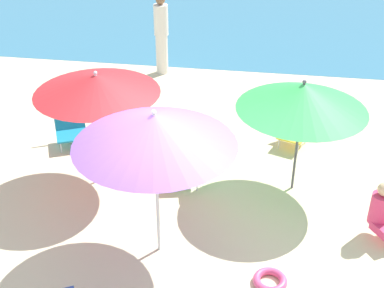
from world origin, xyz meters
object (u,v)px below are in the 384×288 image
object	(u,v)px
umbrella_green	(303,97)
person_a	(161,35)
beach_chair_a	(296,128)
beach_chair_d	(183,139)
person_b	(383,213)
umbrella_purple	(154,130)
beach_chair_e	(71,127)
umbrella_red	(96,84)
beach_chair_c	(109,119)
beach_chair_b	(190,167)
swim_ring	(270,281)

from	to	relation	value
umbrella_green	person_a	world-z (taller)	umbrella_green
beach_chair_a	beach_chair_d	size ratio (longest dim) A/B	0.95
beach_chair_a	person_b	size ratio (longest dim) A/B	0.83
beach_chair_d	person_a	world-z (taller)	person_a
umbrella_purple	beach_chair_a	xyz separation A→B (m)	(1.82, 3.11, -1.53)
beach_chair_d	beach_chair_e	size ratio (longest dim) A/B	1.01
umbrella_red	beach_chair_a	size ratio (longest dim) A/B	2.62
beach_chair_c	beach_chair_d	xyz separation A→B (m)	(1.44, -0.47, -0.03)
beach_chair_d	person_a	size ratio (longest dim) A/B	0.42
umbrella_green	person_b	bearing A→B (deg)	-40.42
beach_chair_a	beach_chair_d	bearing A→B (deg)	-48.50
umbrella_green	beach_chair_d	size ratio (longest dim) A/B	2.52
beach_chair_c	umbrella_red	bearing A→B (deg)	19.30
umbrella_purple	beach_chair_a	world-z (taller)	umbrella_purple
umbrella_red	person_a	distance (m)	4.44
umbrella_green	beach_chair_b	xyz separation A→B (m)	(-1.60, -0.15, -1.27)
beach_chair_b	beach_chair_c	bearing A→B (deg)	-49.58
umbrella_purple	person_b	world-z (taller)	umbrella_purple
beach_chair_a	swim_ring	size ratio (longest dim) A/B	1.67
beach_chair_c	beach_chair_e	size ratio (longest dim) A/B	0.93
umbrella_green	beach_chair_c	xyz separation A→B (m)	(-3.30, 1.10, -1.22)
beach_chair_b	swim_ring	xyz separation A→B (m)	(1.32, -1.97, -0.28)
umbrella_purple	swim_ring	bearing A→B (deg)	-15.12
beach_chair_a	beach_chair_e	bearing A→B (deg)	-61.83
beach_chair_d	beach_chair_e	xyz separation A→B (m)	(-2.06, 0.17, -0.03)
umbrella_green	beach_chair_b	size ratio (longest dim) A/B	2.73
umbrella_purple	person_b	bearing A→B (deg)	13.71
beach_chair_b	beach_chair_d	world-z (taller)	beach_chair_d
person_b	umbrella_red	bearing A→B (deg)	-133.41
beach_chair_c	person_b	size ratio (longest dim) A/B	0.81
beach_chair_a	beach_chair_d	distance (m)	2.05
beach_chair_c	person_b	bearing A→B (deg)	70.66
umbrella_green	person_a	bearing A→B (deg)	125.23
umbrella_red	person_b	world-z (taller)	umbrella_red
beach_chair_c	beach_chair_e	distance (m)	0.69
beach_chair_e	swim_ring	size ratio (longest dim) A/B	1.75
umbrella_green	beach_chair_e	bearing A→B (deg)	168.32
umbrella_purple	beach_chair_c	xyz separation A→B (m)	(-1.52, 2.82, -1.48)
beach_chair_b	beach_chair_c	size ratio (longest dim) A/B	1.00
umbrella_red	beach_chair_e	xyz separation A→B (m)	(-0.93, 1.00, -1.35)
umbrella_red	umbrella_green	size ratio (longest dim) A/B	0.99
umbrella_red	umbrella_green	distance (m)	3.00
umbrella_green	swim_ring	xyz separation A→B (m)	(-0.28, -2.12, -1.54)
beach_chair_b	person_a	size ratio (longest dim) A/B	0.39
umbrella_green	beach_chair_e	xyz separation A→B (m)	(-3.92, 0.81, -1.28)
beach_chair_b	beach_chair_e	bearing A→B (deg)	-35.61
beach_chair_b	swim_ring	size ratio (longest dim) A/B	1.63
beach_chair_d	person_a	distance (m)	3.76
person_a	umbrella_green	bearing A→B (deg)	-134.85
beach_chair_a	swim_ring	xyz separation A→B (m)	(-0.33, -3.51, -0.27)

